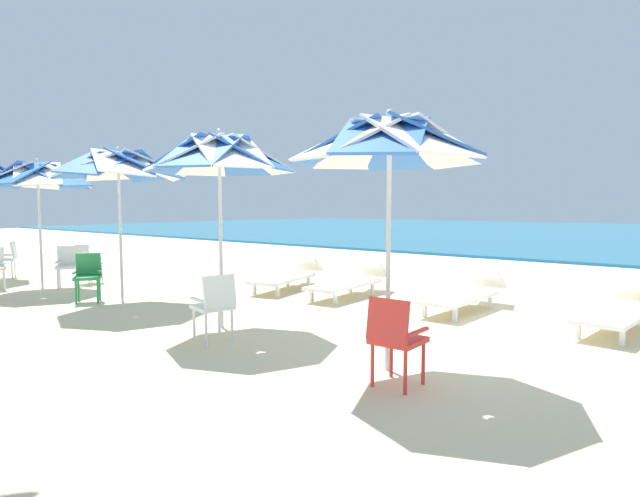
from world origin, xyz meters
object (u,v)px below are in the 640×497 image
(plastic_chair_0, at_px, (395,336))
(beach_umbrella_3, at_px, (38,177))
(beach_umbrella_1, at_px, (219,157))
(plastic_chair_7, at_px, (8,257))
(sun_lounger_2, at_px, (349,282))
(plastic_chair_3, at_px, (68,264))
(sun_lounger_0, at_px, (619,311))
(sun_lounger_3, at_px, (288,276))
(plastic_chair_4, at_px, (87,261))
(sun_lounger_1, at_px, (464,294))
(beach_umbrella_2, at_px, (118,166))
(beach_umbrella_0, at_px, (389,144))
(plastic_chair_2, at_px, (88,274))
(plastic_chair_1, at_px, (215,303))

(plastic_chair_0, distance_m, beach_umbrella_3, 8.97)
(beach_umbrella_1, bearing_deg, plastic_chair_0, -10.27)
(plastic_chair_7, xyz_separation_m, sun_lounger_2, (7.74, 3.05, -0.22))
(plastic_chair_3, height_order, sun_lounger_0, plastic_chair_3)
(beach_umbrella_3, height_order, sun_lounger_3, beach_umbrella_3)
(plastic_chair_4, bearing_deg, plastic_chair_0, -9.45)
(sun_lounger_1, xyz_separation_m, sun_lounger_3, (-3.72, -0.20, 0.00))
(beach_umbrella_2, distance_m, plastic_chair_7, 5.30)
(plastic_chair_0, bearing_deg, beach_umbrella_2, 173.10)
(beach_umbrella_0, height_order, plastic_chair_7, beach_umbrella_0)
(beach_umbrella_3, height_order, sun_lounger_1, beach_umbrella_3)
(plastic_chair_0, distance_m, plastic_chair_3, 8.50)
(sun_lounger_1, relative_size, sun_lounger_3, 0.97)
(plastic_chair_7, bearing_deg, plastic_chair_0, -3.63)
(beach_umbrella_2, bearing_deg, sun_lounger_1, 31.73)
(sun_lounger_1, bearing_deg, beach_umbrella_0, -78.86)
(plastic_chair_3, xyz_separation_m, sun_lounger_2, (5.20, 2.83, -0.22))
(plastic_chair_0, bearing_deg, plastic_chair_3, 173.79)
(beach_umbrella_1, xyz_separation_m, plastic_chair_2, (-3.40, -0.19, -1.89))
(sun_lounger_0, relative_size, sun_lounger_2, 1.01)
(plastic_chair_1, bearing_deg, sun_lounger_1, 67.52)
(beach_umbrella_3, bearing_deg, beach_umbrella_1, 0.50)
(beach_umbrella_0, xyz_separation_m, sun_lounger_3, (-4.40, 3.23, -2.05))
(plastic_chair_4, distance_m, sun_lounger_0, 10.21)
(sun_lounger_0, bearing_deg, sun_lounger_1, -179.06)
(plastic_chair_4, height_order, sun_lounger_0, plastic_chair_4)
(sun_lounger_0, height_order, sun_lounger_3, same)
(beach_umbrella_1, relative_size, plastic_chair_3, 3.19)
(plastic_chair_1, xyz_separation_m, plastic_chair_2, (-3.96, 0.38, 0.00))
(plastic_chair_0, distance_m, plastic_chair_4, 8.82)
(beach_umbrella_1, bearing_deg, beach_umbrella_0, -3.33)
(plastic_chair_1, xyz_separation_m, sun_lounger_1, (1.59, 3.84, -0.22))
(plastic_chair_4, bearing_deg, sun_lounger_0, 13.76)
(plastic_chair_2, xyz_separation_m, sun_lounger_1, (5.55, 3.46, -0.22))
(plastic_chair_4, distance_m, plastic_chair_7, 2.41)
(plastic_chair_0, bearing_deg, plastic_chair_4, 170.55)
(beach_umbrella_1, xyz_separation_m, plastic_chair_4, (-5.55, 0.88, -1.89))
(plastic_chair_0, height_order, sun_lounger_2, plastic_chair_0)
(plastic_chair_4, bearing_deg, sun_lounger_3, 28.83)
(beach_umbrella_1, relative_size, plastic_chair_7, 3.19)
(beach_umbrella_2, xyz_separation_m, plastic_chair_2, (-0.52, -0.35, -1.90))
(beach_umbrella_3, bearing_deg, sun_lounger_1, 23.14)
(beach_umbrella_0, bearing_deg, beach_umbrella_1, 176.67)
(beach_umbrella_1, xyz_separation_m, plastic_chair_3, (-5.30, 0.35, -1.89))
(sun_lounger_1, bearing_deg, plastic_chair_1, -112.48)
(plastic_chair_7, bearing_deg, plastic_chair_2, -4.09)
(plastic_chair_7, xyz_separation_m, sun_lounger_0, (12.20, 3.18, -0.22))
(plastic_chair_7, height_order, sun_lounger_1, plastic_chair_7)
(plastic_chair_2, distance_m, sun_lounger_2, 4.72)
(plastic_chair_1, relative_size, beach_umbrella_3, 0.32)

